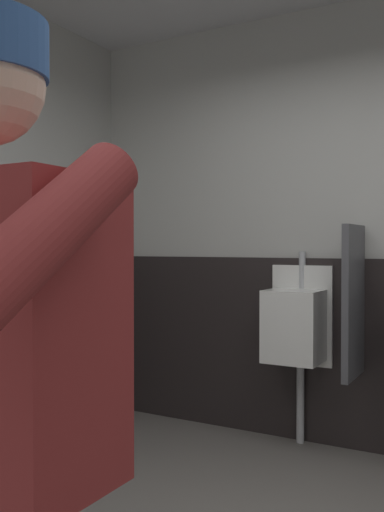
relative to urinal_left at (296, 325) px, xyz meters
name	(u,v)px	position (x,y,z in m)	size (l,w,h in m)	color
urinal_left	(296,325)	(0.00, 0.00, 0.00)	(0.40, 0.34, 1.24)	white
privacy_divider_panel	(353,301)	(0.37, -0.07, 0.17)	(0.04, 0.40, 0.90)	#4C4C51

